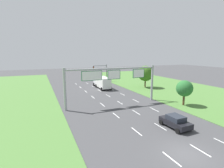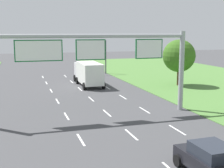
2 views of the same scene
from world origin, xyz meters
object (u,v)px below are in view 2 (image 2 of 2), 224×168
(box_truck, at_px, (88,73))
(sign_gantry, at_px, (88,57))
(car_lead_silver, at_px, (212,160))
(traffic_light_mast, at_px, (94,51))
(roadside_tree_far, at_px, (179,56))

(box_truck, relative_size, sign_gantry, 0.48)
(car_lead_silver, distance_m, traffic_light_mast, 38.11)
(box_truck, height_order, roadside_tree_far, roadside_tree_far)
(roadside_tree_far, bearing_deg, car_lead_silver, -115.33)
(roadside_tree_far, bearing_deg, sign_gantry, -141.72)
(car_lead_silver, height_order, sign_gantry, sign_gantry)
(sign_gantry, distance_m, traffic_light_mast, 26.56)
(box_truck, relative_size, roadside_tree_far, 1.38)
(box_truck, xyz_separation_m, sign_gantry, (-3.40, -15.34, 3.27))
(car_lead_silver, height_order, traffic_light_mast, traffic_light_mast)
(sign_gantry, relative_size, roadside_tree_far, 2.87)
(car_lead_silver, bearing_deg, roadside_tree_far, 62.99)
(car_lead_silver, height_order, roadside_tree_far, roadside_tree_far)
(box_truck, bearing_deg, sign_gantry, -101.91)
(car_lead_silver, distance_m, sign_gantry, 13.28)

